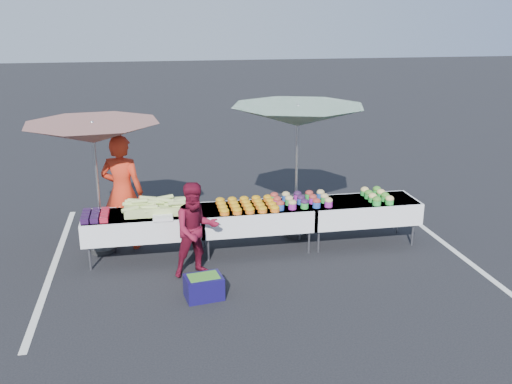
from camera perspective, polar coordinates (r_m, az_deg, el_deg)
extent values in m
plane|color=black|center=(9.48, 0.00, -5.78)|extent=(80.00, 80.00, 0.00)
cube|color=silver|center=(9.47, -19.53, -6.85)|extent=(0.10, 5.00, 0.00)
cube|color=silver|center=(10.51, 17.46, -4.22)|extent=(0.10, 5.00, 0.00)
cube|color=white|center=(9.08, -11.25, -2.26)|extent=(1.80, 0.75, 0.04)
cube|color=white|center=(9.13, -11.19, -3.21)|extent=(1.86, 0.81, 0.36)
cylinder|color=slate|center=(9.05, -16.27, -6.35)|extent=(0.04, 0.04, 0.39)
cylinder|color=slate|center=(9.59, -15.97, -4.95)|extent=(0.04, 0.04, 0.39)
cylinder|color=slate|center=(9.02, -5.81, -5.79)|extent=(0.04, 0.04, 0.39)
cylinder|color=slate|center=(9.56, -6.13, -4.41)|extent=(0.04, 0.04, 0.39)
cube|color=white|center=(9.22, 0.00, -1.60)|extent=(1.80, 0.75, 0.04)
cube|color=white|center=(9.27, 0.00, -2.54)|extent=(1.86, 0.81, 0.36)
cylinder|color=slate|center=(9.03, -4.80, -5.72)|extent=(0.04, 0.04, 0.39)
cylinder|color=slate|center=(9.57, -5.17, -4.36)|extent=(0.04, 0.04, 0.39)
cylinder|color=slate|center=(9.32, 5.32, -4.98)|extent=(0.04, 0.04, 0.39)
cylinder|color=slate|center=(9.84, 4.38, -3.70)|extent=(0.04, 0.04, 0.39)
cube|color=white|center=(9.70, 10.51, -0.93)|extent=(1.80, 0.75, 0.04)
cube|color=white|center=(9.75, 10.46, -1.82)|extent=(1.86, 0.81, 0.36)
cylinder|color=slate|center=(9.36, 6.27, -4.90)|extent=(0.04, 0.04, 0.39)
cylinder|color=slate|center=(9.89, 5.28, -3.64)|extent=(0.04, 0.04, 0.39)
cylinder|color=slate|center=(9.94, 15.38, -4.09)|extent=(0.04, 0.04, 0.39)
cylinder|color=slate|center=(10.44, 13.99, -2.94)|extent=(0.04, 0.04, 0.39)
cube|color=black|center=(8.86, -16.77, -2.76)|extent=(0.12, 0.12, 0.08)
cube|color=black|center=(8.99, -16.69, -2.46)|extent=(0.12, 0.12, 0.08)
cube|color=black|center=(9.12, -16.61, -2.17)|extent=(0.12, 0.12, 0.08)
cube|color=black|center=(9.25, -16.53, -1.88)|extent=(0.12, 0.12, 0.08)
cube|color=black|center=(8.84, -15.87, -2.72)|extent=(0.12, 0.12, 0.08)
cube|color=black|center=(8.98, -15.80, -2.42)|extent=(0.12, 0.12, 0.08)
cube|color=black|center=(9.11, -15.74, -2.12)|extent=(0.12, 0.12, 0.08)
cube|color=black|center=(9.24, -15.67, -1.84)|extent=(0.12, 0.12, 0.08)
cube|color=maroon|center=(8.83, -14.97, -2.67)|extent=(0.12, 0.12, 0.08)
cube|color=maroon|center=(8.96, -14.91, -2.37)|extent=(0.12, 0.12, 0.08)
cube|color=maroon|center=(9.09, -14.86, -2.08)|extent=(0.12, 0.12, 0.08)
cube|color=maroon|center=(9.23, -14.81, -1.79)|extent=(0.12, 0.12, 0.08)
cube|color=#B8D56D|center=(9.09, -9.71, -1.53)|extent=(1.05, 0.55, 0.14)
cylinder|color=#B8D56D|center=(9.23, -7.85, -0.92)|extent=(0.27, 0.09, 0.10)
cylinder|color=#B8D56D|center=(9.11, -12.13, -0.95)|extent=(0.27, 0.14, 0.07)
cylinder|color=#B8D56D|center=(8.94, -9.02, -0.82)|extent=(0.27, 0.14, 0.09)
cylinder|color=#B8D56D|center=(9.12, -12.39, -1.33)|extent=(0.27, 0.15, 0.10)
cylinder|color=#B8D56D|center=(9.01, -10.86, -1.15)|extent=(0.27, 0.15, 0.08)
cylinder|color=#B8D56D|center=(9.09, -9.99, -0.74)|extent=(0.27, 0.10, 0.10)
cylinder|color=#B8D56D|center=(8.97, -9.98, -0.99)|extent=(0.27, 0.07, 0.08)
cylinder|color=#B8D56D|center=(8.89, -10.54, -1.50)|extent=(0.27, 0.14, 0.09)
cylinder|color=#B8D56D|center=(9.25, -10.76, -0.61)|extent=(0.27, 0.12, 0.08)
cylinder|color=#B8D56D|center=(9.18, -6.90, -0.90)|extent=(0.27, 0.16, 0.08)
cylinder|color=#B8D56D|center=(9.03, -11.72, -1.11)|extent=(0.27, 0.11, 0.07)
cylinder|color=#B8D56D|center=(8.86, -10.24, -1.83)|extent=(0.27, 0.10, 0.07)
cylinder|color=#B8D56D|center=(9.19, -9.09, -0.55)|extent=(0.27, 0.12, 0.08)
cylinder|color=#B8D56D|center=(8.86, -12.49, -1.68)|extent=(0.27, 0.15, 0.08)
cylinder|color=#B8D56D|center=(9.09, -11.90, -0.86)|extent=(0.27, 0.10, 0.08)
cylinder|color=#B8D56D|center=(9.02, -8.40, -1.07)|extent=(0.27, 0.16, 0.10)
cylinder|color=#B8D56D|center=(8.98, -11.53, -0.90)|extent=(0.27, 0.12, 0.09)
cylinder|color=#B8D56D|center=(8.84, -7.95, -1.12)|extent=(0.27, 0.09, 0.07)
cylinder|color=#B8D56D|center=(8.89, -7.54, -1.45)|extent=(0.27, 0.10, 0.09)
cylinder|color=#B8D56D|center=(8.95, -8.12, -1.44)|extent=(0.27, 0.12, 0.09)
cylinder|color=#B8D56D|center=(9.30, -9.15, -0.84)|extent=(0.27, 0.10, 0.08)
cylinder|color=#B8D56D|center=(9.05, -7.37, -0.80)|extent=(0.27, 0.14, 0.10)
cylinder|color=#B8D56D|center=(9.28, -7.82, -0.81)|extent=(0.27, 0.12, 0.07)
cube|color=white|center=(8.78, -9.31, -2.52)|extent=(0.30, 0.25, 0.05)
cylinder|color=orange|center=(8.86, -3.16, -2.12)|extent=(0.15, 0.15, 0.05)
ellipsoid|color=#C7820B|center=(8.85, -3.17, -1.88)|extent=(0.15, 0.15, 0.08)
cylinder|color=orange|center=(9.03, -3.32, -1.74)|extent=(0.15, 0.15, 0.05)
ellipsoid|color=#C7820B|center=(9.01, -3.32, -1.50)|extent=(0.15, 0.15, 0.08)
cylinder|color=orange|center=(9.20, -3.46, -1.38)|extent=(0.15, 0.15, 0.05)
ellipsoid|color=#C7820B|center=(9.18, -3.47, -1.15)|extent=(0.15, 0.15, 0.08)
cylinder|color=orange|center=(9.37, -3.60, -1.03)|extent=(0.15, 0.15, 0.05)
ellipsoid|color=#C7820B|center=(9.35, -3.61, -0.80)|extent=(0.15, 0.15, 0.08)
cylinder|color=orange|center=(8.89, -1.88, -2.04)|extent=(0.15, 0.15, 0.05)
ellipsoid|color=#C7820B|center=(8.87, -1.89, -1.80)|extent=(0.15, 0.15, 0.08)
cylinder|color=orange|center=(9.05, -2.06, -1.67)|extent=(0.15, 0.15, 0.05)
ellipsoid|color=#C7820B|center=(9.04, -2.06, -1.43)|extent=(0.15, 0.15, 0.08)
cylinder|color=orange|center=(9.22, -2.23, -1.31)|extent=(0.15, 0.15, 0.05)
ellipsoid|color=#C7820B|center=(9.21, -2.23, -1.07)|extent=(0.15, 0.15, 0.08)
cylinder|color=orange|center=(9.39, -2.39, -0.96)|extent=(0.15, 0.15, 0.05)
ellipsoid|color=#C7820B|center=(9.38, -2.40, -0.73)|extent=(0.15, 0.15, 0.08)
cylinder|color=orange|center=(8.92, -0.61, -1.96)|extent=(0.15, 0.15, 0.05)
ellipsoid|color=#C7820B|center=(8.90, -0.61, -1.72)|extent=(0.15, 0.15, 0.08)
cylinder|color=orange|center=(9.08, -0.81, -1.59)|extent=(0.15, 0.15, 0.05)
ellipsoid|color=#C7820B|center=(9.07, -0.81, -1.35)|extent=(0.15, 0.15, 0.08)
cylinder|color=orange|center=(9.25, -1.01, -1.24)|extent=(0.15, 0.15, 0.05)
ellipsoid|color=#C7820B|center=(9.24, -1.01, -1.00)|extent=(0.15, 0.15, 0.08)
cylinder|color=orange|center=(9.42, -1.19, -0.89)|extent=(0.15, 0.15, 0.05)
ellipsoid|color=#C7820B|center=(9.41, -1.19, -0.66)|extent=(0.15, 0.15, 0.08)
cylinder|color=orange|center=(8.95, 0.65, -1.88)|extent=(0.15, 0.15, 0.05)
ellipsoid|color=#C7820B|center=(8.94, 0.65, -1.64)|extent=(0.15, 0.15, 0.08)
cylinder|color=orange|center=(9.12, 0.43, -1.52)|extent=(0.15, 0.15, 0.05)
ellipsoid|color=#C7820B|center=(9.11, 0.43, -1.28)|extent=(0.15, 0.15, 0.08)
cylinder|color=orange|center=(9.29, 0.21, -1.16)|extent=(0.15, 0.15, 0.05)
ellipsoid|color=#C7820B|center=(9.27, 0.21, -0.93)|extent=(0.15, 0.15, 0.08)
cylinder|color=orange|center=(9.45, 0.00, -0.82)|extent=(0.15, 0.15, 0.05)
ellipsoid|color=#C7820B|center=(9.44, 0.00, -0.59)|extent=(0.15, 0.15, 0.08)
cylinder|color=orange|center=(8.99, 1.90, -1.80)|extent=(0.15, 0.15, 0.05)
ellipsoid|color=#C7820B|center=(8.98, 1.90, -1.56)|extent=(0.15, 0.15, 0.08)
cylinder|color=orange|center=(9.16, 1.65, -1.44)|extent=(0.15, 0.15, 0.05)
ellipsoid|color=#C7820B|center=(9.14, 1.66, -1.20)|extent=(0.15, 0.15, 0.08)
cylinder|color=orange|center=(9.32, 1.42, -1.09)|extent=(0.15, 0.15, 0.05)
ellipsoid|color=#C7820B|center=(9.31, 1.42, -0.86)|extent=(0.15, 0.15, 0.08)
cylinder|color=orange|center=(9.49, 1.19, -0.75)|extent=(0.15, 0.15, 0.05)
ellipsoid|color=#C7820B|center=(9.48, 1.19, -0.52)|extent=(0.15, 0.15, 0.08)
cylinder|color=#254CAE|center=(9.06, 2.44, -1.49)|extent=(0.13, 0.13, 0.10)
ellipsoid|color=maroon|center=(9.04, 2.44, -1.13)|extent=(0.14, 0.14, 0.10)
cylinder|color=#A22298|center=(9.26, 2.13, -1.06)|extent=(0.13, 0.13, 0.10)
ellipsoid|color=maroon|center=(9.24, 2.13, -0.71)|extent=(0.14, 0.14, 0.10)
cylinder|color=green|center=(9.47, 1.83, -0.65)|extent=(0.13, 0.13, 0.10)
ellipsoid|color=maroon|center=(9.45, 1.84, -0.30)|extent=(0.14, 0.14, 0.10)
cylinder|color=#A22298|center=(9.10, 3.66, -1.42)|extent=(0.13, 0.13, 0.10)
ellipsoid|color=tan|center=(9.09, 3.67, -1.06)|extent=(0.14, 0.14, 0.10)
cylinder|color=green|center=(9.31, 3.33, -0.99)|extent=(0.13, 0.13, 0.10)
ellipsoid|color=tan|center=(9.29, 3.34, -0.64)|extent=(0.14, 0.14, 0.10)
cylinder|color=#254CAE|center=(9.51, 3.01, -0.58)|extent=(0.13, 0.13, 0.10)
ellipsoid|color=tan|center=(9.49, 3.02, -0.23)|extent=(0.14, 0.14, 0.10)
cylinder|color=green|center=(9.15, 4.88, -1.34)|extent=(0.13, 0.13, 0.10)
ellipsoid|color=#28112C|center=(9.14, 4.88, -0.98)|extent=(0.14, 0.14, 0.10)
cylinder|color=#254CAE|center=(9.36, 4.52, -0.91)|extent=(0.13, 0.13, 0.10)
ellipsoid|color=#28112C|center=(9.34, 4.53, -0.56)|extent=(0.14, 0.14, 0.10)
cylinder|color=#A22298|center=(9.56, 4.18, -0.51)|extent=(0.13, 0.13, 0.10)
ellipsoid|color=#28112C|center=(9.54, 4.18, -0.16)|extent=(0.14, 0.14, 0.10)
cylinder|color=#254CAE|center=(9.21, 6.08, -1.26)|extent=(0.13, 0.13, 0.10)
ellipsoid|color=maroon|center=(9.19, 6.09, -0.91)|extent=(0.14, 0.14, 0.10)
cylinder|color=#A22298|center=(9.41, 5.69, -0.84)|extent=(0.13, 0.13, 0.10)
ellipsoid|color=maroon|center=(9.39, 5.71, -0.49)|extent=(0.14, 0.14, 0.10)
cylinder|color=green|center=(9.61, 5.33, -0.44)|extent=(0.13, 0.13, 0.10)
ellipsoid|color=maroon|center=(9.59, 5.34, -0.10)|extent=(0.14, 0.14, 0.10)
cylinder|color=#A22298|center=(9.27, 7.26, -1.18)|extent=(0.13, 0.13, 0.10)
ellipsoid|color=tan|center=(9.25, 7.27, -0.83)|extent=(0.14, 0.14, 0.10)
cylinder|color=green|center=(9.46, 6.86, -0.77)|extent=(0.13, 0.13, 0.10)
ellipsoid|color=tan|center=(9.45, 6.87, -0.42)|extent=(0.14, 0.14, 0.10)
cylinder|color=#254CAE|center=(9.66, 6.47, -0.37)|extent=(0.13, 0.13, 0.10)
ellipsoid|color=tan|center=(9.65, 6.48, -0.03)|extent=(0.14, 0.14, 0.10)
cylinder|color=green|center=(9.49, 11.98, -1.05)|extent=(0.14, 0.14, 0.08)
ellipsoid|color=#38751F|center=(9.47, 12.00, -0.74)|extent=(0.14, 0.14, 0.11)
cylinder|color=green|center=(9.64, 11.57, -0.72)|extent=(0.14, 0.14, 0.08)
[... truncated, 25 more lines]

